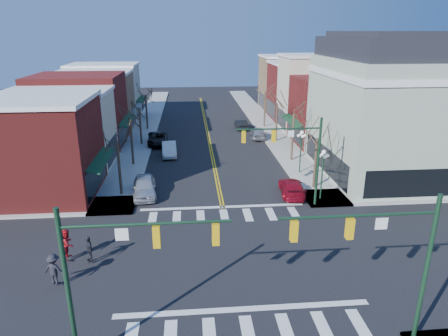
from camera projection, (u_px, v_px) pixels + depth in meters
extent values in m
plane|color=black|center=(233.00, 260.00, 24.49)|extent=(160.00, 160.00, 0.00)
cube|color=#9E9B93|center=(131.00, 162.00, 42.57)|extent=(3.50, 70.00, 0.15)
cube|color=#9E9B93|center=(292.00, 157.00, 44.02)|extent=(3.50, 70.00, 0.15)
cube|color=maroon|center=(32.00, 150.00, 32.96)|extent=(10.00, 8.50, 8.00)
cube|color=beige|center=(60.00, 131.00, 40.34)|extent=(10.00, 7.00, 7.50)
cube|color=maroon|center=(80.00, 111.00, 47.71)|extent=(10.00, 9.00, 8.50)
cube|color=#9E7E57|center=(95.00, 102.00, 55.60)|extent=(10.00, 7.50, 7.80)
cube|color=beige|center=(106.00, 93.00, 62.83)|extent=(10.00, 8.00, 8.20)
cube|color=maroon|center=(336.00, 111.00, 48.72)|extent=(10.00, 8.50, 8.00)
cube|color=beige|center=(317.00, 94.00, 55.69)|extent=(10.00, 7.00, 10.00)
cube|color=maroon|center=(302.00, 91.00, 63.00)|extent=(10.00, 8.00, 8.50)
cube|color=#9E7E57|center=(290.00, 83.00, 70.45)|extent=(10.00, 8.00, 9.00)
cube|color=#9BAA93|center=(390.00, 118.00, 37.72)|extent=(12.00, 14.00, 11.00)
cube|color=white|center=(396.00, 74.00, 36.38)|extent=(12.25, 14.25, 0.50)
cube|color=black|center=(400.00, 48.00, 35.63)|extent=(11.40, 13.40, 1.80)
cube|color=black|center=(402.00, 35.00, 35.28)|extent=(9.80, 11.80, 0.60)
cylinder|color=#14331E|center=(68.00, 291.00, 15.73)|extent=(0.20, 0.20, 7.20)
cylinder|color=#14331E|center=(147.00, 224.00, 15.09)|extent=(6.50, 0.12, 0.12)
cube|color=gold|center=(157.00, 237.00, 15.29)|extent=(0.28, 0.28, 0.90)
cube|color=gold|center=(216.00, 234.00, 15.48)|extent=(0.28, 0.28, 0.90)
cylinder|color=#14331E|center=(426.00, 272.00, 16.96)|extent=(0.20, 0.20, 7.20)
cylinder|color=#14331E|center=(359.00, 216.00, 15.78)|extent=(6.50, 0.12, 0.12)
cube|color=gold|center=(350.00, 228.00, 15.93)|extent=(0.28, 0.28, 0.90)
cube|color=gold|center=(294.00, 231.00, 15.74)|extent=(0.28, 0.28, 0.90)
cylinder|color=#14331E|center=(318.00, 163.00, 30.90)|extent=(0.20, 0.20, 7.20)
cylinder|color=#14331E|center=(278.00, 129.00, 29.71)|extent=(6.50, 0.12, 0.12)
cube|color=gold|center=(274.00, 136.00, 29.87)|extent=(0.28, 0.28, 0.90)
cube|color=gold|center=(244.00, 137.00, 29.68)|extent=(0.28, 0.28, 0.90)
cylinder|color=#14331E|center=(322.00, 177.00, 32.52)|extent=(0.12, 0.12, 4.00)
sphere|color=white|center=(324.00, 152.00, 31.82)|extent=(0.36, 0.36, 0.36)
cylinder|color=#14331E|center=(300.00, 154.00, 38.64)|extent=(0.12, 0.12, 4.00)
sphere|color=white|center=(302.00, 133.00, 37.94)|extent=(0.36, 0.36, 0.36)
cylinder|color=#382B21|center=(119.00, 169.00, 33.37)|extent=(0.24, 0.24, 4.76)
cylinder|color=#382B21|center=(132.00, 142.00, 40.86)|extent=(0.24, 0.24, 5.04)
cylinder|color=#382B21|center=(140.00, 127.00, 48.47)|extent=(0.24, 0.24, 4.55)
cylinder|color=#382B21|center=(147.00, 113.00, 55.95)|extent=(0.24, 0.24, 4.90)
cylinder|color=#382B21|center=(315.00, 164.00, 34.79)|extent=(0.24, 0.24, 4.62)
cylinder|color=#382B21|center=(293.00, 138.00, 42.23)|extent=(0.24, 0.24, 5.18)
cylinder|color=#382B21|center=(276.00, 123.00, 49.82)|extent=(0.24, 0.24, 4.83)
cylinder|color=#382B21|center=(265.00, 110.00, 57.34)|extent=(0.24, 0.24, 4.97)
imported|color=silver|center=(144.00, 187.00, 33.80)|extent=(2.40, 4.91, 1.61)
imported|color=silver|center=(169.00, 149.00, 44.76)|extent=(1.86, 4.57, 1.47)
imported|color=black|center=(158.00, 139.00, 49.15)|extent=(2.70, 5.34, 1.45)
imported|color=maroon|center=(292.00, 187.00, 34.04)|extent=(2.37, 4.83, 1.35)
imported|color=#A3A4A7|center=(258.00, 133.00, 51.91)|extent=(2.09, 4.52, 1.50)
imported|color=black|center=(241.00, 124.00, 56.87)|extent=(1.58, 4.14, 1.35)
imported|color=#B5131B|center=(68.00, 244.00, 24.12)|extent=(0.82, 1.00, 1.94)
imported|color=#202228|center=(89.00, 249.00, 23.87)|extent=(0.77, 1.03, 1.62)
imported|color=black|center=(54.00, 269.00, 21.66)|extent=(1.29, 0.92, 1.81)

